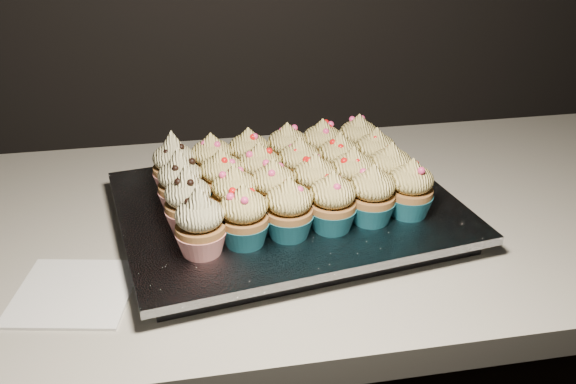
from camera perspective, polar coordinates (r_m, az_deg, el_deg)
name	(u,v)px	position (r m, az deg, el deg)	size (l,w,h in m)	color
worktop	(153,236)	(0.95, -11.87, -3.88)	(2.44, 0.64, 0.04)	silver
napkin	(74,293)	(0.83, -18.48, -8.47)	(0.14, 0.14, 0.00)	white
baking_tray	(288,216)	(0.92, 0.00, -2.15)	(0.43, 0.33, 0.02)	black
foil_lining	(288,206)	(0.91, 0.00, -1.22)	(0.47, 0.36, 0.01)	silver
cupcake_0	(200,224)	(0.79, -7.81, -2.87)	(0.06, 0.06, 0.10)	red
cupcake_1	(244,217)	(0.80, -3.93, -2.25)	(0.06, 0.06, 0.08)	#196577
cupcake_2	(289,210)	(0.81, 0.08, -1.61)	(0.06, 0.06, 0.08)	#196577
cupcake_3	(332,203)	(0.83, 3.96, -0.99)	(0.06, 0.06, 0.08)	#196577
cupcake_4	(372,196)	(0.85, 7.47, -0.34)	(0.06, 0.06, 0.08)	#196577
cupcake_5	(410,190)	(0.88, 10.83, 0.22)	(0.06, 0.06, 0.08)	#196577
cupcake_6	(188,202)	(0.84, -8.85, -0.89)	(0.06, 0.06, 0.10)	red
cupcake_7	(235,197)	(0.85, -4.75, -0.40)	(0.06, 0.06, 0.08)	#196577
cupcake_8	(273,190)	(0.86, -1.31, 0.17)	(0.06, 0.06, 0.08)	#196577
cupcake_9	(315,184)	(0.88, 2.40, 0.74)	(0.06, 0.06, 0.08)	#196577
cupcake_10	(352,177)	(0.90, 5.75, 1.34)	(0.06, 0.06, 0.08)	#196577
cupcake_11	(390,172)	(0.92, 9.06, 1.76)	(0.06, 0.06, 0.08)	#196577
cupcake_12	(180,184)	(0.89, -9.54, 0.74)	(0.06, 0.06, 0.10)	red
cupcake_13	(222,179)	(0.90, -5.87, 1.16)	(0.06, 0.06, 0.08)	#196577
cupcake_14	(260,172)	(0.91, -2.54, 1.76)	(0.06, 0.06, 0.08)	#196577
cupcake_15	(299,166)	(0.93, 1.01, 2.28)	(0.06, 0.06, 0.08)	#196577
cupcake_16	(339,162)	(0.95, 4.55, 2.70)	(0.06, 0.06, 0.08)	#196577
cupcake_17	(375,156)	(0.97, 7.75, 3.16)	(0.06, 0.06, 0.08)	#196577
cupcake_18	(174,166)	(0.94, -10.09, 2.32)	(0.06, 0.06, 0.10)	red
cupcake_19	(212,162)	(0.95, -6.76, 2.65)	(0.06, 0.06, 0.08)	#196577
cupcake_20	(249,156)	(0.96, -3.49, 3.18)	(0.06, 0.06, 0.08)	#196577
cupcake_21	(287,151)	(0.98, -0.06, 3.67)	(0.06, 0.06, 0.08)	#196577
cupcake_22	(322,147)	(0.99, 3.04, 4.03)	(0.06, 0.06, 0.08)	#196577
cupcake_23	(358,142)	(1.02, 6.25, 4.46)	(0.06, 0.06, 0.08)	#196577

